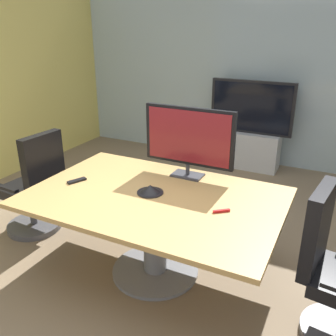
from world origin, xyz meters
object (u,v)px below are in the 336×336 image
conference_table (155,213)px  conference_phone (150,189)px  office_chair_left (36,192)px  remote_control (77,181)px  tv_monitor (189,138)px  wall_display_unit (249,139)px

conference_table → conference_phone: bearing=153.7°
office_chair_left → conference_phone: (1.37, -0.03, 0.33)m
conference_table → remote_control: size_ratio=12.05×
office_chair_left → tv_monitor: size_ratio=1.30×
remote_control → wall_display_unit: bearing=97.9°
tv_monitor → remote_control: (-0.83, -0.56, -0.35)m
office_chair_left → remote_control: size_ratio=6.41×
office_chair_left → remote_control: office_chair_left is taller
tv_monitor → remote_control: bearing=-145.6°
office_chair_left → conference_phone: bearing=92.1°
remote_control → tv_monitor: bearing=57.6°
wall_display_unit → remote_control: (-0.80, -2.92, 0.32)m
conference_table → conference_phone: conference_phone is taller
tv_monitor → office_chair_left: bearing=-163.7°
office_chair_left → tv_monitor: bearing=109.8°
remote_control → office_chair_left: bearing=-167.4°
office_chair_left → conference_table: bearing=91.1°
tv_monitor → conference_table: bearing=-99.2°
conference_table → tv_monitor: (0.08, 0.50, 0.53)m
office_chair_left → conference_phone: office_chair_left is taller
office_chair_left → remote_control: bearing=82.9°
tv_monitor → conference_phone: size_ratio=3.82×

